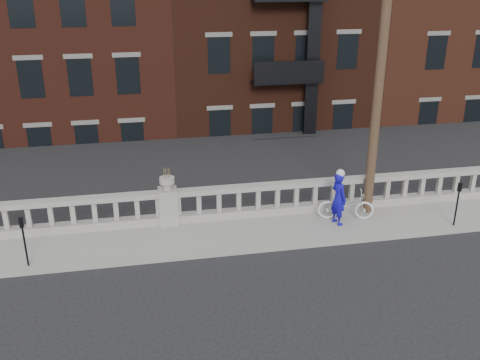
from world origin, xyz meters
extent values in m
plane|color=black|center=(0.00, 0.00, 0.00)|extent=(120.00, 120.00, 0.00)
cube|color=gray|center=(0.00, 3.00, 0.07)|extent=(32.00, 2.20, 0.15)
cube|color=gray|center=(0.00, 3.95, 0.28)|extent=(28.00, 0.34, 0.25)
cube|color=gray|center=(0.00, 3.95, 1.10)|extent=(28.00, 0.34, 0.16)
cube|color=gray|center=(0.00, 3.95, 0.70)|extent=(0.55, 0.55, 1.10)
cylinder|color=gray|center=(0.00, 3.95, 1.35)|extent=(0.24, 0.24, 0.20)
cylinder|color=gray|center=(0.00, 3.95, 1.53)|extent=(0.44, 0.44, 0.18)
cube|color=#605E59|center=(0.00, 4.30, -2.42)|extent=(36.00, 0.50, 5.15)
cube|color=black|center=(0.00, 25.95, -5.25)|extent=(80.00, 44.00, 0.50)
cube|color=#595651|center=(-2.00, 8.45, -3.00)|extent=(16.00, 7.00, 4.00)
cube|color=#595651|center=(22.00, 32.95, 4.00)|extent=(14.00, 14.00, 18.00)
cube|color=#4C1F15|center=(-4.00, 19.95, 2.00)|extent=(10.00, 14.00, 14.00)
cube|color=#3C1A10|center=(6.00, 19.95, 2.75)|extent=(10.00, 14.00, 15.50)
cube|color=#5A2A1B|center=(16.00, 19.95, 1.00)|extent=(10.00, 14.00, 12.00)
cylinder|color=#422D1E|center=(6.20, 3.60, 5.15)|extent=(0.28, 0.28, 10.00)
cylinder|color=black|center=(-3.75, 2.15, 0.70)|extent=(0.05, 0.05, 1.10)
cube|color=black|center=(-3.75, 2.15, 1.38)|extent=(0.10, 0.08, 0.26)
cube|color=black|center=(-3.75, 2.10, 1.42)|extent=(0.06, 0.01, 0.08)
cylinder|color=black|center=(8.33, 2.15, 0.70)|extent=(0.05, 0.05, 1.10)
cube|color=black|center=(8.33, 2.15, 1.38)|extent=(0.10, 0.08, 0.26)
cube|color=black|center=(8.33, 2.10, 1.42)|extent=(0.06, 0.01, 0.08)
imported|color=white|center=(5.32, 3.21, 0.59)|extent=(1.78, 0.95, 0.89)
imported|color=#120BAD|center=(4.95, 2.95, 0.96)|extent=(0.54, 0.68, 1.62)
camera|label=1|loc=(-0.69, -10.68, 7.31)|focal=40.00mm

